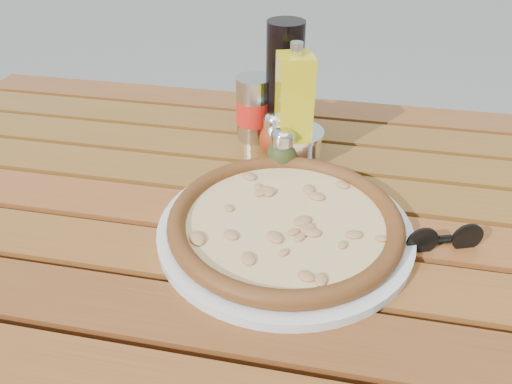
% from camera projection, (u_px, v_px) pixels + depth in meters
% --- Properties ---
extents(table, '(1.40, 0.90, 0.75)m').
position_uv_depth(table, '(253.00, 254.00, 0.79)').
color(table, '#361E0C').
rests_on(table, ground).
extents(plate, '(0.37, 0.37, 0.01)m').
position_uv_depth(plate, '(285.00, 229.00, 0.71)').
color(plate, silver).
rests_on(plate, table).
extents(pizza, '(0.34, 0.34, 0.03)m').
position_uv_depth(pizza, '(285.00, 221.00, 0.70)').
color(pizza, '#FFECB6').
rests_on(pizza, plate).
extents(pepper_shaker, '(0.06, 0.06, 0.08)m').
position_uv_depth(pepper_shaker, '(275.00, 135.00, 0.88)').
color(pepper_shaker, '#A93013').
rests_on(pepper_shaker, table).
extents(oregano_shaker, '(0.06, 0.06, 0.08)m').
position_uv_depth(oregano_shaker, '(282.00, 152.00, 0.83)').
color(oregano_shaker, '#3A421A').
rests_on(oregano_shaker, table).
extents(dark_bottle, '(0.09, 0.09, 0.22)m').
position_uv_depth(dark_bottle, '(284.00, 84.00, 0.88)').
color(dark_bottle, black).
rests_on(dark_bottle, table).
extents(soda_can, '(0.07, 0.07, 0.12)m').
position_uv_depth(soda_can, '(254.00, 109.00, 0.92)').
color(soda_can, '#BABABE').
rests_on(soda_can, table).
extents(olive_oil_cruet, '(0.07, 0.07, 0.21)m').
position_uv_depth(olive_oil_cruet, '(294.00, 110.00, 0.83)').
color(olive_oil_cruet, gold).
rests_on(olive_oil_cruet, table).
extents(parmesan_tin, '(0.13, 0.13, 0.07)m').
position_uv_depth(parmesan_tin, '(295.00, 146.00, 0.86)').
color(parmesan_tin, silver).
rests_on(parmesan_tin, table).
extents(sunglasses, '(0.11, 0.06, 0.04)m').
position_uv_depth(sunglasses, '(444.00, 239.00, 0.68)').
color(sunglasses, black).
rests_on(sunglasses, table).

